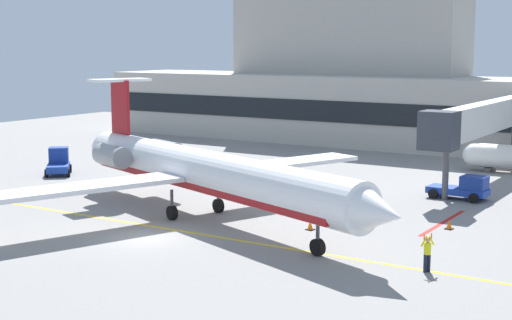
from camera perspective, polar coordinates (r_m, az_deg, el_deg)
The scene contains 10 objects.
ground at distance 43.80m, azimuth -8.29°, elevation -5.85°, with size 120.00×120.00×0.11m.
terminal_building at distance 84.98m, azimuth 9.69°, elevation 5.22°, with size 72.29×12.18×17.62m.
jet_bridge_west at distance 62.48m, azimuth 16.40°, elevation 2.91°, with size 2.40×22.98×6.38m.
regional_jet at distance 47.73m, azimuth -4.04°, elevation -0.86°, with size 31.20×26.22×8.38m.
baggage_tug at distance 55.76m, azimuth 15.25°, elevation -2.03°, with size 4.22×2.11×1.75m.
pushback_tractor at distance 66.49m, azimuth -14.52°, elevation -0.18°, with size 3.55×3.63×2.22m.
marshaller at distance 37.72m, azimuth 12.66°, elevation -6.76°, with size 0.50×0.76×1.89m.
safety_cone_alpha at distance 45.30m, azimuth 4.07°, elevation -4.91°, with size 0.47×0.47×0.55m.
safety_cone_bravo at distance 50.84m, azimuth 7.94°, elevation -3.48°, with size 0.47×0.47×0.55m.
safety_cone_charlie at distance 46.78m, azimuth 14.21°, elevation -4.72°, with size 0.47×0.47×0.55m.
Camera 1 is at (27.77, -32.09, 10.79)m, focal length 53.63 mm.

